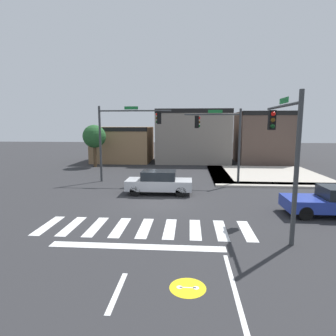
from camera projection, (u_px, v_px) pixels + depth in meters
name	position (u px, v px, depth m)	size (l,w,h in m)	color
ground_plane	(156.00, 202.00, 17.28)	(120.00, 120.00, 0.00)	#2B2B2D
crosswalk_near	(145.00, 228.00, 12.85)	(9.60, 2.53, 0.01)	silver
bike_detector_marking	(188.00, 288.00, 8.12)	(1.06, 1.06, 0.01)	yellow
curb_corner_northeast	(260.00, 175.00, 25.93)	(10.00, 10.60, 0.15)	#B2AA9E
storefront_row	(198.00, 138.00, 35.58)	(24.36, 6.69, 6.49)	#93704C
traffic_signal_northeast	(221.00, 133.00, 21.91)	(4.37, 0.32, 5.87)	#383A3D
traffic_signal_southeast	(285.00, 139.00, 11.97)	(0.32, 4.40, 5.91)	#383A3D
traffic_signal_northwest	(125.00, 129.00, 22.74)	(5.88, 0.32, 6.14)	#383A3D
car_silver	(159.00, 182.00, 19.13)	(4.41, 1.76, 1.58)	#B7BABF
car_blue	(334.00, 201.00, 14.51)	(4.74, 1.94, 1.52)	#23389E
roadside_tree	(94.00, 137.00, 31.21)	(2.52, 2.52, 4.66)	#4C3823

